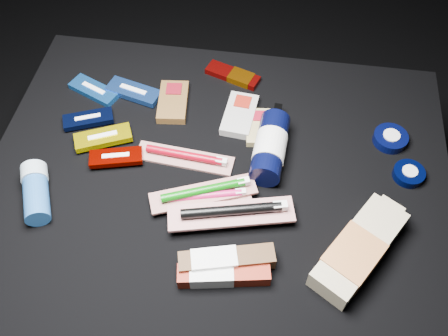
# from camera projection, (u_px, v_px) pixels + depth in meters

# --- Properties ---
(ground) EXTENTS (3.00, 3.00, 0.00)m
(ground) POSITION_uv_depth(u_px,v_px,m) (218.00, 259.00, 1.38)
(ground) COLOR black
(ground) RESTS_ON ground
(cloth_table) EXTENTS (0.98, 0.78, 0.40)m
(cloth_table) POSITION_uv_depth(u_px,v_px,m) (217.00, 223.00, 1.21)
(cloth_table) COLOR black
(cloth_table) RESTS_ON ground
(luna_bar_0) EXTENTS (0.13, 0.09, 0.02)m
(luna_bar_0) POSITION_uv_depth(u_px,v_px,m) (94.00, 90.00, 1.19)
(luna_bar_0) COLOR blue
(luna_bar_0) RESTS_ON cloth_table
(luna_bar_1) EXTENTS (0.14, 0.08, 0.02)m
(luna_bar_1) POSITION_uv_depth(u_px,v_px,m) (134.00, 92.00, 1.18)
(luna_bar_1) COLOR #1E4591
(luna_bar_1) RESTS_ON cloth_table
(luna_bar_2) EXTENTS (0.12, 0.08, 0.01)m
(luna_bar_2) POSITION_uv_depth(u_px,v_px,m) (88.00, 119.00, 1.13)
(luna_bar_2) COLOR black
(luna_bar_2) RESTS_ON cloth_table
(luna_bar_3) EXTENTS (0.13, 0.09, 0.02)m
(luna_bar_3) POSITION_uv_depth(u_px,v_px,m) (103.00, 138.00, 1.09)
(luna_bar_3) COLOR #E3CC00
(luna_bar_3) RESTS_ON cloth_table
(luna_bar_4) EXTENTS (0.12, 0.07, 0.01)m
(luna_bar_4) POSITION_uv_depth(u_px,v_px,m) (116.00, 157.00, 1.06)
(luna_bar_4) COLOR #6F0600
(luna_bar_4) RESTS_ON cloth_table
(clif_bar_0) EXTENTS (0.08, 0.13, 0.02)m
(clif_bar_0) POSITION_uv_depth(u_px,v_px,m) (173.00, 100.00, 1.17)
(clif_bar_0) COLOR brown
(clif_bar_0) RESTS_ON cloth_table
(clif_bar_1) EXTENTS (0.08, 0.13, 0.02)m
(clif_bar_1) POSITION_uv_depth(u_px,v_px,m) (240.00, 113.00, 1.14)
(clif_bar_1) COLOR #9E9D97
(clif_bar_1) RESTS_ON cloth_table
(clif_bar_2) EXTENTS (0.07, 0.11, 0.02)m
(clif_bar_2) POSITION_uv_depth(u_px,v_px,m) (258.00, 126.00, 1.12)
(clif_bar_2) COLOR #998955
(clif_bar_2) RESTS_ON cloth_table
(power_bar) EXTENTS (0.14, 0.08, 0.02)m
(power_bar) POSITION_uv_depth(u_px,v_px,m) (235.00, 76.00, 1.22)
(power_bar) COLOR #6A0706
(power_bar) RESTS_ON cloth_table
(lotion_bottle) EXTENTS (0.08, 0.21, 0.07)m
(lotion_bottle) POSITION_uv_depth(u_px,v_px,m) (270.00, 147.00, 1.05)
(lotion_bottle) COLOR black
(lotion_bottle) RESTS_ON cloth_table
(cream_tin_upper) EXTENTS (0.07, 0.07, 0.02)m
(cream_tin_upper) POSITION_uv_depth(u_px,v_px,m) (390.00, 138.00, 1.10)
(cream_tin_upper) COLOR black
(cream_tin_upper) RESTS_ON cloth_table
(cream_tin_lower) EXTENTS (0.07, 0.07, 0.02)m
(cream_tin_lower) POSITION_uv_depth(u_px,v_px,m) (409.00, 174.00, 1.04)
(cream_tin_lower) COLOR black
(cream_tin_lower) RESTS_ON cloth_table
(bodywash_bottle) EXTENTS (0.19, 0.23, 0.05)m
(bodywash_bottle) POSITION_uv_depth(u_px,v_px,m) (358.00, 251.00, 0.92)
(bodywash_bottle) COLOR tan
(bodywash_bottle) RESTS_ON cloth_table
(deodorant_stick) EXTENTS (0.10, 0.14, 0.05)m
(deodorant_stick) POSITION_uv_depth(u_px,v_px,m) (36.00, 192.00, 1.00)
(deodorant_stick) COLOR #1F4F8D
(deodorant_stick) RESTS_ON cloth_table
(toothbrush_pack_0) EXTENTS (0.22, 0.07, 0.02)m
(toothbrush_pack_0) POSITION_uv_depth(u_px,v_px,m) (186.00, 157.00, 1.07)
(toothbrush_pack_0) COLOR #ADA7A2
(toothbrush_pack_0) RESTS_ON cloth_table
(toothbrush_pack_1) EXTENTS (0.19, 0.09, 0.02)m
(toothbrush_pack_1) POSITION_uv_depth(u_px,v_px,m) (206.00, 197.00, 1.00)
(toothbrush_pack_1) COLOR #A8A29D
(toothbrush_pack_1) RESTS_ON cloth_table
(toothbrush_pack_2) EXTENTS (0.22, 0.13, 0.02)m
(toothbrush_pack_2) POSITION_uv_depth(u_px,v_px,m) (205.00, 192.00, 1.00)
(toothbrush_pack_2) COLOR #A79F9D
(toothbrush_pack_2) RESTS_ON cloth_table
(toothbrush_pack_3) EXTENTS (0.25, 0.11, 0.03)m
(toothbrush_pack_3) POSITION_uv_depth(u_px,v_px,m) (233.00, 212.00, 0.96)
(toothbrush_pack_3) COLOR silver
(toothbrush_pack_3) RESTS_ON cloth_table
(toothpaste_carton_red) EXTENTS (0.17, 0.07, 0.03)m
(toothpaste_carton_red) POSITION_uv_depth(u_px,v_px,m) (220.00, 275.00, 0.90)
(toothpaste_carton_red) COLOR maroon
(toothpaste_carton_red) RESTS_ON cloth_table
(toothpaste_carton_green) EXTENTS (0.18, 0.08, 0.03)m
(toothpaste_carton_green) POSITION_uv_depth(u_px,v_px,m) (222.00, 261.00, 0.91)
(toothpaste_carton_green) COLOR #402814
(toothpaste_carton_green) RESTS_ON cloth_table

